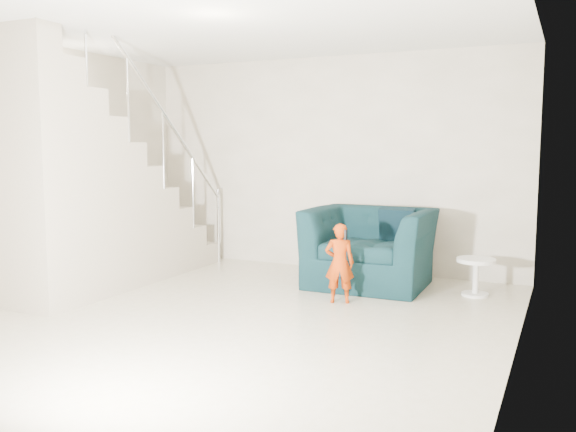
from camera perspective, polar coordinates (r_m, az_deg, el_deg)
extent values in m
plane|color=tan|center=(5.59, -6.69, -9.92)|extent=(5.50, 5.50, 0.00)
plane|color=silver|center=(5.47, -7.09, 18.31)|extent=(5.50, 5.50, 0.00)
plane|color=#A29984|center=(7.84, 3.80, 4.88)|extent=(5.00, 0.00, 5.00)
plane|color=#A29984|center=(7.01, -24.59, 4.09)|extent=(0.00, 5.50, 5.50)
plane|color=#A29984|center=(4.57, 20.86, 3.21)|extent=(0.00, 5.50, 5.50)
imported|color=black|center=(6.99, 7.66, -2.91)|extent=(1.36, 1.19, 0.87)
imported|color=#921F04|center=(6.18, 4.84, -4.41)|extent=(0.34, 0.28, 0.81)
cylinder|color=silver|center=(6.74, 17.20, -3.97)|extent=(0.40, 0.40, 0.04)
cylinder|color=silver|center=(6.77, 17.15, -5.65)|extent=(0.06, 0.06, 0.36)
cylinder|color=silver|center=(6.81, 17.10, -7.02)|extent=(0.28, 0.28, 0.03)
cube|color=#ADA089|center=(8.55, -9.89, -3.25)|extent=(1.00, 0.30, 0.27)
cube|color=#ADA089|center=(8.28, -11.09, -2.64)|extent=(1.00, 0.30, 0.54)
cube|color=#ADA089|center=(8.03, -12.37, -2.00)|extent=(1.00, 0.30, 0.81)
cube|color=#ADA089|center=(7.77, -13.73, -1.30)|extent=(1.00, 0.30, 1.08)
cube|color=#ADA089|center=(7.53, -15.18, -0.57)|extent=(1.00, 0.30, 1.35)
cube|color=#ADA089|center=(7.29, -16.73, 0.22)|extent=(1.00, 0.30, 1.62)
cube|color=#ADA089|center=(7.05, -18.38, 1.06)|extent=(1.00, 0.30, 1.89)
cube|color=#ADA089|center=(6.83, -20.15, 1.96)|extent=(1.00, 0.30, 2.16)
cube|color=#ADA089|center=(6.61, -22.03, 2.91)|extent=(1.00, 0.30, 2.43)
cube|color=#ADA089|center=(6.40, -24.05, 3.93)|extent=(1.00, 0.30, 2.70)
cylinder|color=silver|center=(7.07, -13.21, 11.84)|extent=(0.04, 3.03, 2.73)
cylinder|color=silver|center=(8.35, -6.53, -0.90)|extent=(0.04, 0.04, 1.00)
cube|color=black|center=(7.10, 10.21, -0.82)|extent=(0.41, 0.20, 0.41)
cube|color=black|center=(7.17, 2.97, -1.71)|extent=(0.06, 0.55, 0.62)
cube|color=black|center=(6.06, 5.43, -1.77)|extent=(0.02, 0.05, 0.10)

